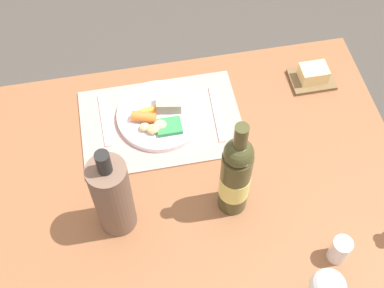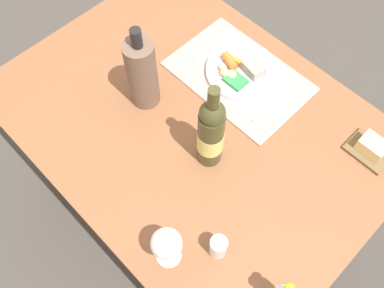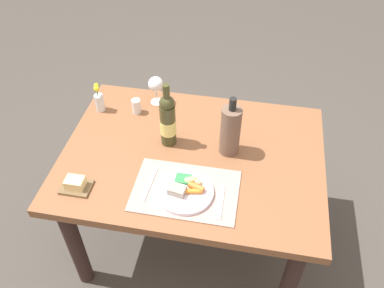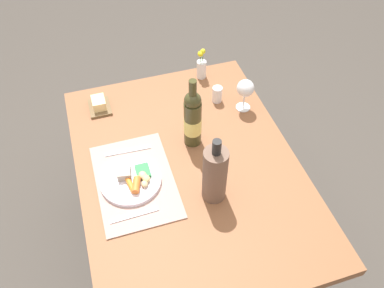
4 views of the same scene
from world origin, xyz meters
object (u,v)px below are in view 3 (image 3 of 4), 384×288
salt_shaker (136,106)px  wine_glass (156,85)px  dining_table (192,169)px  butter_dish (76,185)px  wine_bottle (168,120)px  knife (221,202)px  cooler_bottle (230,130)px  fork (150,184)px  dinner_plate (185,190)px  flower_vase (99,100)px

salt_shaker → wine_glass: size_ratio=0.50×
dining_table → wine_glass: bearing=126.7°
dining_table → butter_dish: bearing=-147.0°
dining_table → wine_bottle: (-0.13, 0.06, 0.25)m
dining_table → knife: knife is taller
knife → cooler_bottle: cooler_bottle is taller
fork → dining_table: bearing=59.4°
dining_table → salt_shaker: salt_shaker is taller
salt_shaker → wine_glass: wine_glass is taller
dinner_plate → knife: dinner_plate is taller
knife → wine_bottle: (-0.30, 0.32, 0.13)m
dining_table → knife: size_ratio=6.62×
knife → wine_glass: wine_glass is taller
wine_bottle → flower_vase: (-0.41, 0.18, -0.08)m
fork → wine_bottle: (0.02, 0.28, 0.13)m
dinner_plate → flower_vase: 0.73m
knife → flower_vase: bearing=143.6°
cooler_bottle → dinner_plate: bearing=-117.4°
cooler_bottle → flower_vase: (-0.71, 0.18, -0.07)m
dinner_plate → knife: bearing=-8.4°
knife → flower_vase: 0.87m
wine_bottle → cooler_bottle: bearing=-1.1°
dining_table → flower_vase: bearing=156.6°
knife → salt_shaker: bearing=133.8°
dining_table → wine_bottle: bearing=155.4°
wine_bottle → dining_table: bearing=-24.6°
fork → wine_bottle: wine_bottle is taller
wine_bottle → salt_shaker: bearing=138.7°
butter_dish → dinner_plate: bearing=6.9°
fork → dinner_plate: bearing=-2.6°
salt_shaker → knife: bearing=-44.9°
dinner_plate → wine_glass: 0.66m
dinner_plate → butter_dish: 0.48m
knife → cooler_bottle: (-0.00, 0.32, 0.12)m
fork → flower_vase: size_ratio=1.20×
flower_vase → butter_dish: flower_vase is taller
fork → knife: (0.32, -0.04, 0.00)m
wine_bottle → butter_dish: (-0.33, -0.36, -0.12)m
fork → salt_shaker: bearing=115.4°
dining_table → cooler_bottle: (0.17, 0.05, 0.24)m
dinner_plate → wine_bottle: wine_bottle is taller
dinner_plate → knife: 0.16m
cooler_bottle → salt_shaker: bearing=159.0°
cooler_bottle → butter_dish: cooler_bottle is taller
dinner_plate → flower_vase: (-0.55, 0.48, 0.04)m
wine_bottle → wine_glass: bearing=114.5°
knife → flower_vase: size_ratio=1.13×
knife → wine_bottle: 0.46m
knife → wine_bottle: size_ratio=0.55×
wine_glass → dining_table: bearing=-53.3°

